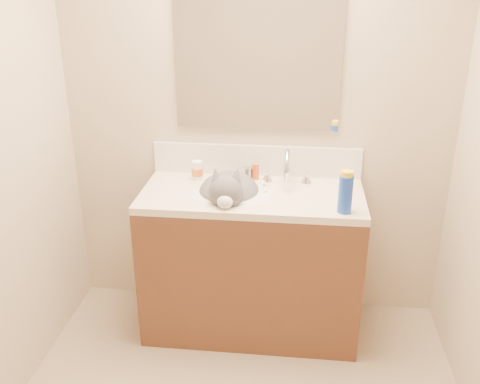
% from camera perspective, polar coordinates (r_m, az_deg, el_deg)
% --- Properties ---
extents(room_shell, '(2.24, 2.54, 2.52)m').
position_cam_1_polar(room_shell, '(1.75, -1.41, 6.46)').
color(room_shell, tan).
rests_on(room_shell, ground).
extents(vanity_cabinet, '(1.20, 0.55, 0.82)m').
position_cam_1_polar(vanity_cabinet, '(3.08, 1.22, -7.75)').
color(vanity_cabinet, '#56311D').
rests_on(vanity_cabinet, ground).
extents(counter_slab, '(1.20, 0.55, 0.04)m').
position_cam_1_polar(counter_slab, '(2.89, 1.29, -0.40)').
color(counter_slab, beige).
rests_on(counter_slab, vanity_cabinet).
extents(basin, '(0.45, 0.36, 0.14)m').
position_cam_1_polar(basin, '(2.89, -1.14, -1.44)').
color(basin, white).
rests_on(basin, vanity_cabinet).
extents(faucet, '(0.28, 0.20, 0.21)m').
position_cam_1_polar(faucet, '(2.97, 5.02, 2.37)').
color(faucet, silver).
rests_on(faucet, counter_slab).
extents(cat, '(0.40, 0.48, 0.35)m').
position_cam_1_polar(cat, '(2.89, -1.19, -0.29)').
color(cat, '#4C4A4C').
rests_on(cat, basin).
extents(backsplash, '(1.20, 0.02, 0.18)m').
position_cam_1_polar(backsplash, '(3.09, 1.75, 3.40)').
color(backsplash, silver).
rests_on(backsplash, counter_slab).
extents(mirror, '(0.90, 0.02, 0.80)m').
position_cam_1_polar(mirror, '(2.95, 1.89, 14.27)').
color(mirror, white).
rests_on(mirror, room_shell).
extents(pill_bottle, '(0.06, 0.06, 0.11)m').
position_cam_1_polar(pill_bottle, '(3.05, -4.58, 2.32)').
color(pill_bottle, white).
rests_on(pill_bottle, counter_slab).
extents(pill_label, '(0.07, 0.07, 0.04)m').
position_cam_1_polar(pill_label, '(3.05, -4.57, 2.19)').
color(pill_label, orange).
rests_on(pill_label, pill_bottle).
extents(silver_jar, '(0.07, 0.07, 0.06)m').
position_cam_1_polar(silver_jar, '(3.07, 0.91, 2.10)').
color(silver_jar, '#B7B7BC').
rests_on(silver_jar, counter_slab).
extents(amber_bottle, '(0.05, 0.05, 0.09)m').
position_cam_1_polar(amber_bottle, '(3.04, 1.69, 2.20)').
color(amber_bottle, '#CD4C18').
rests_on(amber_bottle, counter_slab).
extents(toothbrush, '(0.04, 0.16, 0.01)m').
position_cam_1_polar(toothbrush, '(2.95, 2.63, 0.61)').
color(toothbrush, white).
rests_on(toothbrush, counter_slab).
extents(toothbrush_head, '(0.02, 0.03, 0.02)m').
position_cam_1_polar(toothbrush_head, '(2.95, 2.63, 0.65)').
color(toothbrush_head, '#5B75C2').
rests_on(toothbrush_head, counter_slab).
extents(spray_can, '(0.09, 0.09, 0.19)m').
position_cam_1_polar(spray_can, '(2.66, 11.17, -0.23)').
color(spray_can, blue).
rests_on(spray_can, counter_slab).
extents(spray_cap, '(0.08, 0.08, 0.04)m').
position_cam_1_polar(spray_cap, '(2.62, 11.34, 1.83)').
color(spray_cap, yellow).
rests_on(spray_cap, spray_can).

